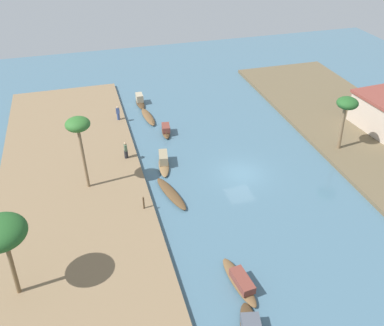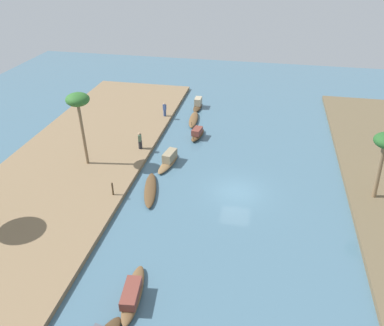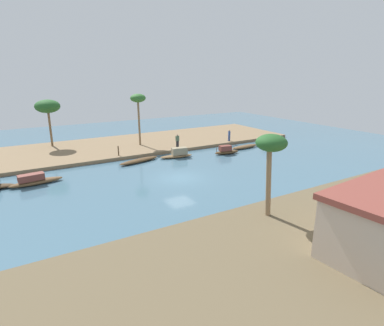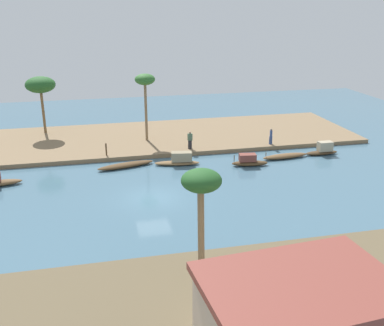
% 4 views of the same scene
% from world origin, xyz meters
% --- Properties ---
extents(river_water, '(77.92, 77.92, 0.00)m').
position_xyz_m(river_water, '(0.00, 0.00, 0.00)').
color(river_water, '#476B7F').
rests_on(river_water, ground).
extents(riverbank_left, '(47.35, 12.77, 0.39)m').
position_xyz_m(riverbank_left, '(0.00, -15.29, 0.20)').
color(riverbank_left, '#846B4C').
rests_on(riverbank_left, ground).
extents(riverbank_right, '(47.35, 12.77, 0.39)m').
position_xyz_m(riverbank_right, '(0.00, 15.29, 0.20)').
color(riverbank_right, brown).
rests_on(riverbank_right, ground).
extents(sampan_near_left_bank, '(4.55, 1.35, 0.78)m').
position_xyz_m(sampan_near_left_bank, '(-13.27, -6.28, 0.22)').
color(sampan_near_left_bank, brown).
rests_on(sampan_near_left_bank, river_water).
extents(sampan_midstream, '(4.11, 1.62, 1.19)m').
position_xyz_m(sampan_midstream, '(-3.32, -6.67, 0.46)').
color(sampan_midstream, brown).
rests_on(sampan_midstream, river_water).
extents(sampan_with_red_awning, '(4.56, 1.49, 1.05)m').
position_xyz_m(sampan_with_red_awning, '(12.14, -4.92, 0.41)').
color(sampan_with_red_awning, brown).
rests_on(sampan_with_red_awning, river_water).
extents(sampan_with_tall_canopy, '(5.19, 2.18, 0.42)m').
position_xyz_m(sampan_with_tall_canopy, '(1.38, -7.07, 0.21)').
color(sampan_with_tall_canopy, brown).
rests_on(sampan_with_tall_canopy, river_water).
extents(sampan_foreground, '(3.32, 1.33, 1.09)m').
position_xyz_m(sampan_foreground, '(-9.31, -5.08, 0.43)').
color(sampan_foreground, brown).
rests_on(sampan_foreground, river_water).
extents(sampan_upstream_small, '(3.27, 0.92, 1.26)m').
position_xyz_m(sampan_upstream_small, '(-17.26, -6.52, 0.47)').
color(sampan_upstream_small, '#47331E').
rests_on(sampan_upstream_small, river_water).
extents(person_on_near_bank, '(0.39, 0.41, 1.62)m').
position_xyz_m(person_on_near_bank, '(-13.21, -9.67, 1.11)').
color(person_on_near_bank, '#33477A').
rests_on(person_on_near_bank, riverbank_left).
extents(person_by_mooring, '(0.45, 0.39, 1.72)m').
position_xyz_m(person_by_mooring, '(-5.05, -9.98, 1.15)').
color(person_by_mooring, '#232328').
rests_on(person_by_mooring, riverbank_left).
extents(mooring_post, '(0.14, 0.14, 1.13)m').
position_xyz_m(mooring_post, '(2.90, -9.71, 0.96)').
color(mooring_post, '#4C3823').
rests_on(mooring_post, riverbank_left).
extents(palm_tree_left_near, '(2.01, 2.01, 6.74)m').
position_xyz_m(palm_tree_left_near, '(-1.40, -13.89, 6.30)').
color(palm_tree_left_near, '#7F6647').
rests_on(palm_tree_left_near, riverbank_left).
extents(palm_tree_left_far, '(3.10, 3.10, 6.08)m').
position_xyz_m(palm_tree_left_far, '(8.95, -18.96, 5.56)').
color(palm_tree_left_far, brown).
rests_on(palm_tree_left_far, riverbank_left).
extents(palm_tree_right_tall, '(2.03, 2.03, 5.55)m').
position_xyz_m(palm_tree_right_tall, '(-0.98, 10.73, 5.10)').
color(palm_tree_right_tall, '#7F6647').
rests_on(palm_tree_right_tall, riverbank_right).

